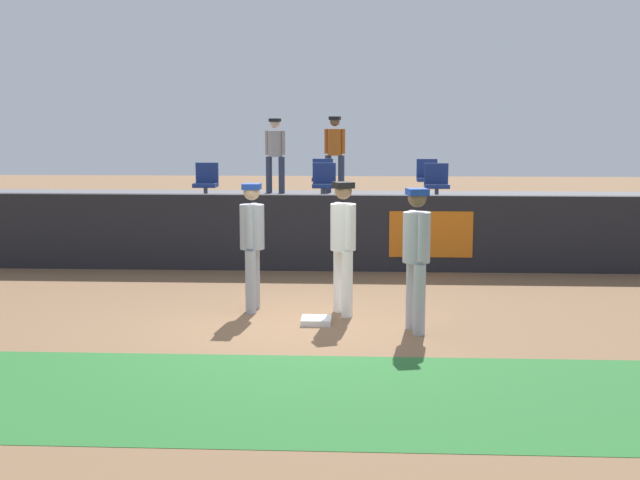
# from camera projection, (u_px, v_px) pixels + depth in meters

# --- Properties ---
(ground_plane) EXTENTS (60.00, 60.00, 0.00)m
(ground_plane) POSITION_uv_depth(u_px,v_px,m) (297.00, 326.00, 11.05)
(ground_plane) COLOR brown
(grass_foreground_strip) EXTENTS (18.00, 2.80, 0.01)m
(grass_foreground_strip) POSITION_uv_depth(u_px,v_px,m) (276.00, 395.00, 8.27)
(grass_foreground_strip) COLOR #26662B
(grass_foreground_strip) RESTS_ON ground_plane
(first_base) EXTENTS (0.40, 0.40, 0.08)m
(first_base) POSITION_uv_depth(u_px,v_px,m) (316.00, 321.00, 11.18)
(first_base) COLOR white
(first_base) RESTS_ON ground_plane
(player_fielder_home) EXTENTS (0.46, 0.60, 1.88)m
(player_fielder_home) POSITION_uv_depth(u_px,v_px,m) (343.00, 238.00, 11.58)
(player_fielder_home) COLOR white
(player_fielder_home) RESTS_ON ground_plane
(player_runner_visitor) EXTENTS (0.43, 0.51, 1.87)m
(player_runner_visitor) POSITION_uv_depth(u_px,v_px,m) (416.00, 250.00, 10.60)
(player_runner_visitor) COLOR #9EA3AD
(player_runner_visitor) RESTS_ON ground_plane
(player_coach_visitor) EXTENTS (0.36, 0.52, 1.84)m
(player_coach_visitor) POSITION_uv_depth(u_px,v_px,m) (252.00, 238.00, 11.79)
(player_coach_visitor) COLOR #9EA3AD
(player_coach_visitor) RESTS_ON ground_plane
(field_wall) EXTENTS (18.00, 0.26, 1.39)m
(field_wall) POSITION_uv_depth(u_px,v_px,m) (315.00, 233.00, 15.08)
(field_wall) COLOR black
(field_wall) RESTS_ON ground_plane
(bleacher_platform) EXTENTS (18.00, 4.80, 1.05)m
(bleacher_platform) POSITION_uv_depth(u_px,v_px,m) (322.00, 224.00, 17.64)
(bleacher_platform) COLOR #59595E
(bleacher_platform) RESTS_ON ground_plane
(seat_front_left) EXTENTS (0.45, 0.44, 0.84)m
(seat_front_left) POSITION_uv_depth(u_px,v_px,m) (206.00, 181.00, 16.50)
(seat_front_left) COLOR #4C4C51
(seat_front_left) RESTS_ON bleacher_platform
(seat_back_center) EXTENTS (0.45, 0.44, 0.84)m
(seat_back_center) POSITION_uv_depth(u_px,v_px,m) (323.00, 176.00, 18.16)
(seat_back_center) COLOR #4C4C51
(seat_back_center) RESTS_ON bleacher_platform
(seat_front_center) EXTENTS (0.45, 0.44, 0.84)m
(seat_front_center) POSITION_uv_depth(u_px,v_px,m) (324.00, 182.00, 16.38)
(seat_front_center) COLOR #4C4C51
(seat_front_center) RESTS_ON bleacher_platform
(seat_back_right) EXTENTS (0.45, 0.44, 0.84)m
(seat_back_right) POSITION_uv_depth(u_px,v_px,m) (427.00, 176.00, 18.05)
(seat_back_right) COLOR #4C4C51
(seat_back_right) RESTS_ON bleacher_platform
(seat_front_right) EXTENTS (0.47, 0.44, 0.84)m
(seat_front_right) POSITION_uv_depth(u_px,v_px,m) (437.00, 182.00, 16.27)
(seat_front_right) COLOR #4C4C51
(seat_front_right) RESTS_ON bleacher_platform
(spectator_hooded) EXTENTS (0.48, 0.39, 1.72)m
(spectator_hooded) POSITION_uv_depth(u_px,v_px,m) (275.00, 150.00, 19.07)
(spectator_hooded) COLOR #33384C
(spectator_hooded) RESTS_ON bleacher_platform
(spectator_capped) EXTENTS (0.49, 0.40, 1.77)m
(spectator_capped) POSITION_uv_depth(u_px,v_px,m) (335.00, 149.00, 19.21)
(spectator_capped) COLOR #33384C
(spectator_capped) RESTS_ON bleacher_platform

